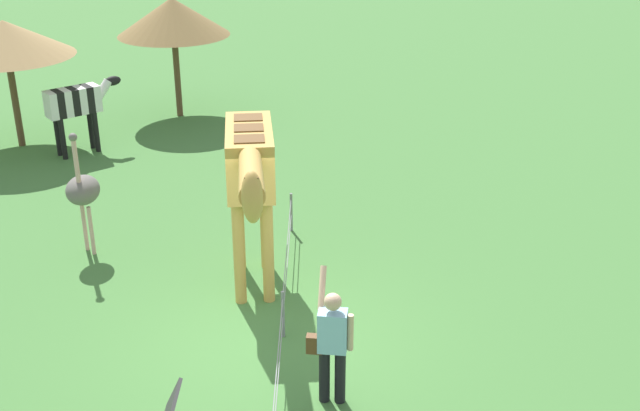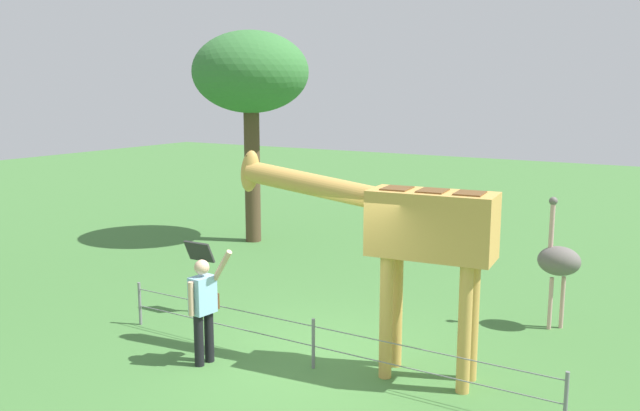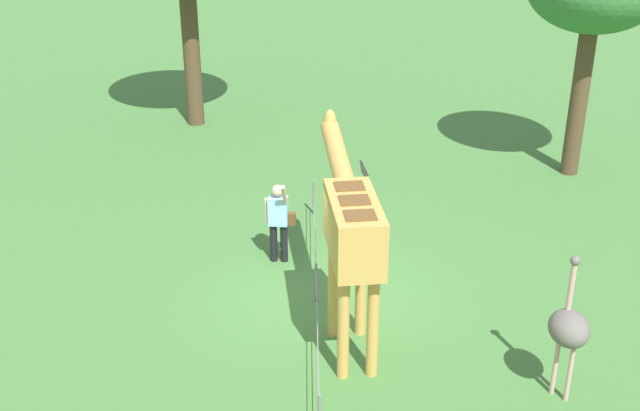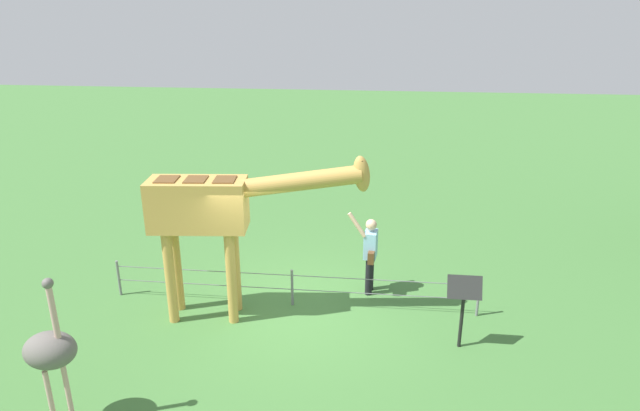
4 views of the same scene
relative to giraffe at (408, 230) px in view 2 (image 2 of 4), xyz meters
name	(u,v)px [view 2 (image 2 of 4)]	position (x,y,z in m)	size (l,w,h in m)	color
ground_plane	(321,363)	(1.21, 0.29, -2.10)	(60.00, 60.00, 0.00)	#427538
giraffe	(408,230)	(0.00, 0.00, 0.00)	(3.91, 0.87, 3.11)	gold
visitor	(204,305)	(2.67, 1.18, -1.19)	(0.61, 0.59, 1.76)	black
ostrich	(559,261)	(-1.43, -3.00, -0.92)	(0.70, 0.56, 2.25)	#CC9E93
tree_east	(251,75)	(6.89, -5.64, 2.25)	(2.98, 2.98, 5.47)	brown
info_sign	(200,261)	(4.26, -0.53, -1.15)	(0.56, 0.21, 1.32)	black
wire_fence	(313,342)	(1.21, 0.50, -1.69)	(7.05, 0.05, 0.75)	slate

